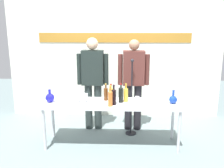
{
  "coord_description": "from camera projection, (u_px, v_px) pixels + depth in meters",
  "views": [
    {
      "loc": [
        0.17,
        -3.9,
        2.02
      ],
      "look_at": [
        0.0,
        0.15,
        1.02
      ],
      "focal_mm": 39.76,
      "sensor_mm": 36.0,
      "label": 1
    }
  ],
  "objects": [
    {
      "name": "wine_bottle_3",
      "position": [
        126.0,
        94.0,
        4.12
      ],
      "size": [
        0.08,
        0.08,
        0.31
      ],
      "color": "gold",
      "rests_on": "display_table"
    },
    {
      "name": "wine_glass_right_3",
      "position": [
        164.0,
        97.0,
        3.98
      ],
      "size": [
        0.06,
        0.06,
        0.16
      ],
      "color": "white",
      "rests_on": "display_table"
    },
    {
      "name": "wine_glass_left_4",
      "position": [
        74.0,
        93.0,
        4.3
      ],
      "size": [
        0.07,
        0.07,
        0.14
      ],
      "color": "white",
      "rests_on": "display_table"
    },
    {
      "name": "wine_glass_right_1",
      "position": [
        160.0,
        93.0,
        4.22
      ],
      "size": [
        0.07,
        0.07,
        0.17
      ],
      "color": "white",
      "rests_on": "display_table"
    },
    {
      "name": "wine_bottle_5",
      "position": [
        106.0,
        93.0,
        4.19
      ],
      "size": [
        0.07,
        0.07,
        0.29
      ],
      "color": "#4F2A10",
      "rests_on": "display_table"
    },
    {
      "name": "wine_bottle_2",
      "position": [
        110.0,
        98.0,
        3.88
      ],
      "size": [
        0.07,
        0.07,
        0.34
      ],
      "color": "orange",
      "rests_on": "display_table"
    },
    {
      "name": "wine_bottle_1",
      "position": [
        121.0,
        94.0,
        4.08
      ],
      "size": [
        0.08,
        0.08,
        0.32
      ],
      "color": "black",
      "rests_on": "display_table"
    },
    {
      "name": "microphone_stand",
      "position": [
        131.0,
        110.0,
        4.56
      ],
      "size": [
        0.2,
        0.2,
        1.42
      ],
      "color": "black",
      "rests_on": "ground"
    },
    {
      "name": "wine_glass_right_2",
      "position": [
        153.0,
        94.0,
        4.22
      ],
      "size": [
        0.07,
        0.07,
        0.14
      ],
      "color": "white",
      "rests_on": "display_table"
    },
    {
      "name": "ground_plane",
      "position": [
        112.0,
        144.0,
        4.27
      ],
      "size": [
        10.0,
        10.0,
        0.0
      ],
      "primitive_type": "plane",
      "color": "slate"
    },
    {
      "name": "presenter_left",
      "position": [
        93.0,
        78.0,
        4.68
      ],
      "size": [
        0.59,
        0.22,
        1.77
      ],
      "color": "#293331",
      "rests_on": "ground"
    },
    {
      "name": "display_table",
      "position": [
        112.0,
        106.0,
        4.11
      ],
      "size": [
        2.27,
        0.62,
        0.74
      ],
      "color": "silver",
      "rests_on": "ground"
    },
    {
      "name": "wine_bottle_0",
      "position": [
        114.0,
        96.0,
        3.96
      ],
      "size": [
        0.07,
        0.07,
        0.33
      ],
      "color": "black",
      "rests_on": "display_table"
    },
    {
      "name": "decanter_blue_right",
      "position": [
        173.0,
        99.0,
        4.03
      ],
      "size": [
        0.13,
        0.13,
        0.23
      ],
      "color": "#16399D",
      "rests_on": "display_table"
    },
    {
      "name": "wine_bottle_4",
      "position": [
        111.0,
        94.0,
        4.09
      ],
      "size": [
        0.07,
        0.07,
        0.31
      ],
      "color": "gold",
      "rests_on": "display_table"
    },
    {
      "name": "wine_glass_left_3",
      "position": [
        79.0,
        97.0,
        4.11
      ],
      "size": [
        0.06,
        0.06,
        0.13
      ],
      "color": "white",
      "rests_on": "display_table"
    },
    {
      "name": "wine_glass_right_0",
      "position": [
        137.0,
        99.0,
        3.96
      ],
      "size": [
        0.07,
        0.07,
        0.14
      ],
      "color": "white",
      "rests_on": "display_table"
    },
    {
      "name": "presenter_right",
      "position": [
        133.0,
        80.0,
        4.65
      ],
      "size": [
        0.59,
        0.22,
        1.74
      ],
      "color": "black",
      "rests_on": "ground"
    },
    {
      "name": "wine_glass_left_1",
      "position": [
        83.0,
        93.0,
        4.25
      ],
      "size": [
        0.06,
        0.06,
        0.15
      ],
      "color": "white",
      "rests_on": "display_table"
    },
    {
      "name": "wine_glass_left_2",
      "position": [
        86.0,
        96.0,
        4.07
      ],
      "size": [
        0.07,
        0.07,
        0.16
      ],
      "color": "white",
      "rests_on": "display_table"
    },
    {
      "name": "wine_glass_left_0",
      "position": [
        71.0,
        95.0,
        4.2
      ],
      "size": [
        0.06,
        0.06,
        0.14
      ],
      "color": "white",
      "rests_on": "display_table"
    },
    {
      "name": "decanter_blue_left",
      "position": [
        50.0,
        98.0,
        4.11
      ],
      "size": [
        0.15,
        0.15,
        0.22
      ],
      "color": "#1C1BBA",
      "rests_on": "display_table"
    },
    {
      "name": "back_wall",
      "position": [
        114.0,
        48.0,
        5.32
      ],
      "size": [
        4.58,
        0.11,
        3.0
      ],
      "color": "white",
      "rests_on": "ground"
    }
  ]
}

